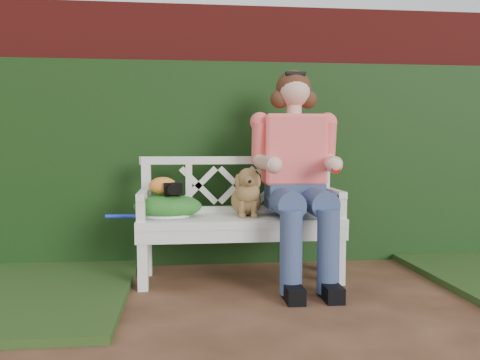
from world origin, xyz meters
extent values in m
plane|color=#3B2516|center=(0.00, 0.00, 0.00)|extent=(60.00, 60.00, 0.00)
cube|color=maroon|center=(0.00, 1.90, 1.10)|extent=(10.00, 0.30, 2.20)
cube|color=#183411|center=(0.00, 1.68, 0.85)|extent=(10.00, 0.18, 1.70)
cube|color=black|center=(-0.80, 1.05, 0.69)|extent=(0.14, 0.11, 0.09)
ellipsoid|color=orange|center=(-0.88, 1.09, 0.71)|extent=(0.23, 0.19, 0.13)
camera|label=1|loc=(-0.73, -2.65, 1.01)|focal=38.00mm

